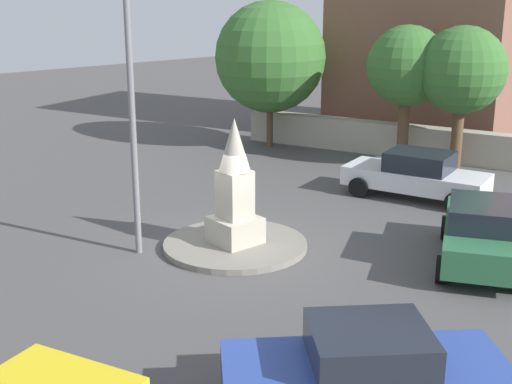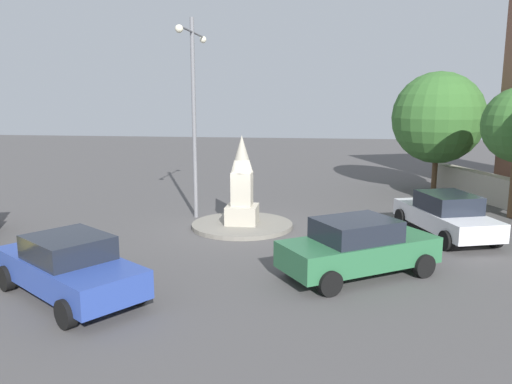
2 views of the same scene
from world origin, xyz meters
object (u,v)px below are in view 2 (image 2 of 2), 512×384
at_px(monument, 242,185).
at_px(car_green_waiting, 358,247).
at_px(tree_far_corner, 438,118).
at_px(car_blue_parked_right, 69,266).
at_px(car_white_passing, 446,215).
at_px(streetlamp, 194,99).

height_order(monument, car_green_waiting, monument).
distance_m(car_green_waiting, tree_far_corner, 14.03).
distance_m(car_blue_parked_right, car_green_waiting, 7.35).
bearing_deg(tree_far_corner, car_blue_parked_right, 143.08).
relative_size(car_white_passing, car_green_waiting, 1.05).
height_order(monument, streetlamp, streetlamp).
relative_size(car_blue_parked_right, car_green_waiting, 1.02).
relative_size(monument, tree_far_corner, 0.55).
bearing_deg(car_green_waiting, car_white_passing, -36.36).
xyz_separation_m(streetlamp, tree_far_corner, (6.95, -10.53, -0.94)).
xyz_separation_m(monument, car_green_waiting, (-4.67, -3.88, -0.76)).
height_order(streetlamp, car_blue_parked_right, streetlamp).
bearing_deg(car_green_waiting, car_blue_parked_right, 109.07).
bearing_deg(car_blue_parked_right, tree_far_corner, -36.92).
xyz_separation_m(monument, car_blue_parked_right, (-7.07, 3.07, -0.79)).
height_order(car_white_passing, car_blue_parked_right, car_blue_parked_right).
height_order(monument, car_blue_parked_right, monument).
bearing_deg(tree_far_corner, monument, 134.36).
bearing_deg(monument, car_white_passing, -92.16).
bearing_deg(streetlamp, monument, -122.51).
distance_m(car_white_passing, tree_far_corner, 9.13).
bearing_deg(tree_far_corner, car_green_waiting, 160.51).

